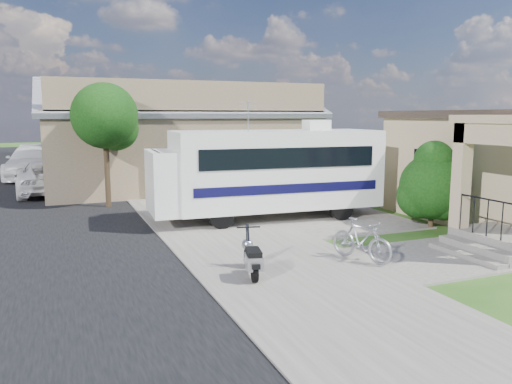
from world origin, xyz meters
name	(u,v)px	position (x,y,z in m)	size (l,w,h in m)	color
ground	(315,260)	(0.00, 0.00, 0.00)	(120.00, 120.00, 0.00)	#183F11
street_slab	(1,209)	(-7.50, 10.00, 0.01)	(9.00, 80.00, 0.02)	black
sidewalk_slab	(176,198)	(-1.00, 10.00, 0.03)	(4.00, 80.00, 0.06)	#5B5852
driveway_slab	(289,218)	(1.50, 4.50, 0.03)	(7.00, 6.00, 0.05)	#5B5852
walk_slab	(445,256)	(3.00, -1.00, 0.03)	(4.00, 3.00, 0.05)	#5B5852
warehouse	(177,144)	(0.00, 13.97, 1.99)	(12.50, 8.40, 5.04)	brown
street_tree_a	(108,119)	(-3.70, 9.05, 3.25)	(2.44, 2.40, 4.58)	black
street_tree_b	(88,115)	(-3.70, 19.05, 3.39)	(2.44, 2.40, 4.73)	black
street_tree_c	(80,120)	(-3.70, 28.05, 3.10)	(2.44, 2.40, 4.42)	black
motorhome	(268,170)	(0.82, 4.73, 1.64)	(7.55, 2.77, 3.81)	silver
shrub	(433,184)	(4.92, 1.69, 1.36)	(2.16, 2.06, 2.65)	black
scooter	(252,258)	(-1.90, -0.70, 0.44)	(0.65, 1.46, 0.97)	black
bicycle	(361,242)	(0.85, -0.63, 0.49)	(0.46, 1.63, 0.98)	#97989E
pickup_truck	(47,177)	(-5.93, 13.43, 0.73)	(2.42, 5.25, 1.46)	white
van	(33,162)	(-6.64, 19.67, 0.88)	(2.47, 6.09, 1.77)	white
garden_hose	(452,245)	(3.73, -0.43, 0.09)	(0.40, 0.40, 0.18)	#146528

